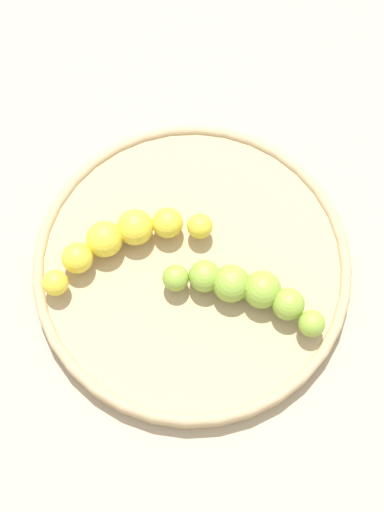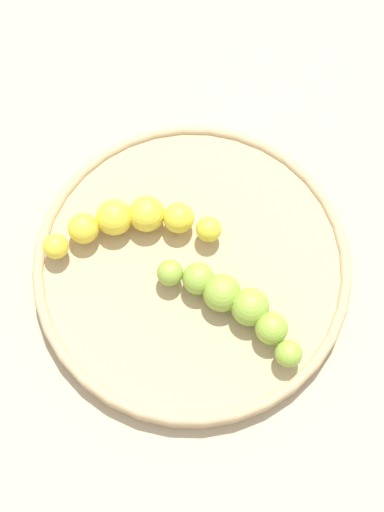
# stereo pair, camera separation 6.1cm
# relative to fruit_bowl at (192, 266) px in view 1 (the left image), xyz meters

# --- Properties ---
(ground_plane) EXTENTS (2.40, 2.40, 0.00)m
(ground_plane) POSITION_rel_fruit_bowl_xyz_m (0.00, 0.00, -0.01)
(ground_plane) COLOR tan
(fruit_bowl) EXTENTS (0.29, 0.29, 0.02)m
(fruit_bowl) POSITION_rel_fruit_bowl_xyz_m (0.00, 0.00, 0.00)
(fruit_bowl) COLOR tan
(fruit_bowl) RESTS_ON ground_plane
(banana_yellow) EXTENTS (0.09, 0.14, 0.03)m
(banana_yellow) POSITION_rel_fruit_bowl_xyz_m (-0.06, -0.02, 0.02)
(banana_yellow) COLOR yellow
(banana_yellow) RESTS_ON fruit_bowl
(banana_green) EXTENTS (0.14, 0.06, 0.03)m
(banana_green) POSITION_rel_fruit_bowl_xyz_m (0.06, 0.00, 0.02)
(banana_green) COLOR #8CAD38
(banana_green) RESTS_ON fruit_bowl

